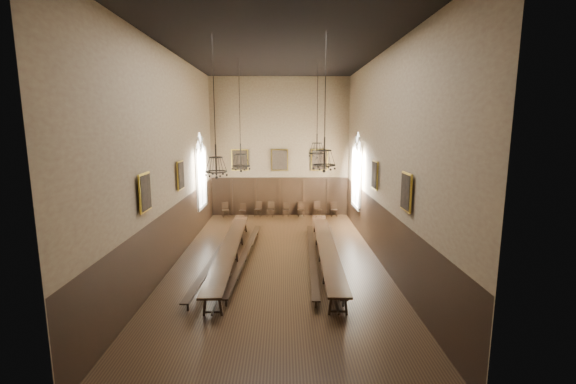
{
  "coord_description": "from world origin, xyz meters",
  "views": [
    {
      "loc": [
        0.25,
        -16.2,
        5.88
      ],
      "look_at": [
        0.46,
        1.5,
        2.85
      ],
      "focal_mm": 24.0,
      "sensor_mm": 36.0,
      "label": 1
    }
  ],
  "objects_px": {
    "chair_6": "(318,212)",
    "chandelier_front_right": "(324,156)",
    "chandelier_front_left": "(216,162)",
    "chair_2": "(258,212)",
    "table_right": "(326,253)",
    "chair_0": "(226,213)",
    "chair_4": "(286,212)",
    "bench_left_outer": "(218,257)",
    "chandelier_back_right": "(317,147)",
    "chair_5": "(301,212)",
    "chandelier_back_left": "(241,159)",
    "chair_7": "(334,212)",
    "bench_right_outer": "(334,257)",
    "chair_1": "(243,213)",
    "chair_3": "(271,212)",
    "table_left": "(231,253)",
    "bench_right_inner": "(312,256)",
    "bench_left_inner": "(245,256)"
  },
  "relations": [
    {
      "from": "chair_3",
      "to": "chair_5",
      "type": "relative_size",
      "value": 1.01
    },
    {
      "from": "chair_4",
      "to": "chair_6",
      "type": "distance_m",
      "value": 2.09
    },
    {
      "from": "bench_left_inner",
      "to": "chandelier_back_left",
      "type": "bearing_deg",
      "value": 99.03
    },
    {
      "from": "chair_4",
      "to": "chandelier_back_left",
      "type": "xyz_separation_m",
      "value": [
        -2.23,
        -6.09,
        4.02
      ]
    },
    {
      "from": "bench_right_outer",
      "to": "chandelier_front_left",
      "type": "relative_size",
      "value": 1.87
    },
    {
      "from": "chair_0",
      "to": "chair_2",
      "type": "xyz_separation_m",
      "value": [
        2.12,
        0.12,
        0.01
      ]
    },
    {
      "from": "table_right",
      "to": "chair_0",
      "type": "height_order",
      "value": "chair_0"
    },
    {
      "from": "chandelier_front_left",
      "to": "chair_2",
      "type": "bearing_deg",
      "value": 86.12
    },
    {
      "from": "table_right",
      "to": "chair_1",
      "type": "xyz_separation_m",
      "value": [
        -4.55,
        8.55,
        -0.15
      ]
    },
    {
      "from": "chandelier_front_left",
      "to": "chair_7",
      "type": "bearing_deg",
      "value": 62.23
    },
    {
      "from": "bench_right_outer",
      "to": "chandelier_back_left",
      "type": "height_order",
      "value": "chandelier_back_left"
    },
    {
      "from": "chair_0",
      "to": "chair_6",
      "type": "height_order",
      "value": "chair_6"
    },
    {
      "from": "chair_5",
      "to": "chandelier_front_left",
      "type": "xyz_separation_m",
      "value": [
        -3.57,
        -10.95,
        4.32
      ]
    },
    {
      "from": "bench_left_inner",
      "to": "chair_7",
      "type": "bearing_deg",
      "value": 59.58
    },
    {
      "from": "chair_7",
      "to": "chandelier_front_right",
      "type": "distance_m",
      "value": 12.32
    },
    {
      "from": "bench_left_inner",
      "to": "chair_0",
      "type": "height_order",
      "value": "chair_0"
    },
    {
      "from": "table_left",
      "to": "chair_7",
      "type": "bearing_deg",
      "value": 56.74
    },
    {
      "from": "bench_left_inner",
      "to": "chair_4",
      "type": "xyz_separation_m",
      "value": [
        1.84,
        8.58,
        0.01
      ]
    },
    {
      "from": "table_right",
      "to": "chair_3",
      "type": "distance_m",
      "value": 9.02
    },
    {
      "from": "table_left",
      "to": "chandelier_front_right",
      "type": "relative_size",
      "value": 2.34
    },
    {
      "from": "bench_right_inner",
      "to": "chandelier_back_right",
      "type": "relative_size",
      "value": 2.03
    },
    {
      "from": "table_right",
      "to": "chair_0",
      "type": "relative_size",
      "value": 11.36
    },
    {
      "from": "bench_left_outer",
      "to": "chair_5",
      "type": "relative_size",
      "value": 10.06
    },
    {
      "from": "chair_6",
      "to": "chandelier_front_right",
      "type": "height_order",
      "value": "chandelier_front_right"
    },
    {
      "from": "chair_3",
      "to": "chandelier_back_left",
      "type": "height_order",
      "value": "chandelier_back_left"
    },
    {
      "from": "chandelier_back_right",
      "to": "chandelier_front_left",
      "type": "height_order",
      "value": "same"
    },
    {
      "from": "table_right",
      "to": "chair_2",
      "type": "height_order",
      "value": "chair_2"
    },
    {
      "from": "bench_left_outer",
      "to": "chair_7",
      "type": "bearing_deg",
      "value": 54.41
    },
    {
      "from": "chair_1",
      "to": "chandelier_back_left",
      "type": "distance_m",
      "value": 7.25
    },
    {
      "from": "chair_3",
      "to": "chandelier_front_right",
      "type": "xyz_separation_m",
      "value": [
        2.29,
        -11.27,
        4.57
      ]
    },
    {
      "from": "bench_right_inner",
      "to": "chair_5",
      "type": "bearing_deg",
      "value": 90.59
    },
    {
      "from": "table_right",
      "to": "chandelier_back_right",
      "type": "height_order",
      "value": "chandelier_back_right"
    },
    {
      "from": "bench_left_outer",
      "to": "chandelier_front_left",
      "type": "height_order",
      "value": "chandelier_front_left"
    },
    {
      "from": "table_right",
      "to": "chair_0",
      "type": "bearing_deg",
      "value": 123.43
    },
    {
      "from": "chair_5",
      "to": "bench_left_outer",
      "type": "bearing_deg",
      "value": -117.02
    },
    {
      "from": "chair_3",
      "to": "chair_7",
      "type": "relative_size",
      "value": 1.03
    },
    {
      "from": "bench_right_outer",
      "to": "chandelier_front_left",
      "type": "bearing_deg",
      "value": -154.22
    },
    {
      "from": "bench_left_outer",
      "to": "chair_2",
      "type": "relative_size",
      "value": 9.93
    },
    {
      "from": "chair_4",
      "to": "chandelier_front_left",
      "type": "height_order",
      "value": "chandelier_front_left"
    },
    {
      "from": "bench_right_outer",
      "to": "chair_1",
      "type": "bearing_deg",
      "value": 119.63
    },
    {
      "from": "chair_1",
      "to": "chair_3",
      "type": "bearing_deg",
      "value": 8.54
    },
    {
      "from": "chair_3",
      "to": "chair_7",
      "type": "distance_m",
      "value": 4.19
    },
    {
      "from": "bench_right_inner",
      "to": "chair_5",
      "type": "xyz_separation_m",
      "value": [
        -0.09,
        8.69,
        0.02
      ]
    },
    {
      "from": "chair_0",
      "to": "chair_1",
      "type": "distance_m",
      "value": 1.11
    },
    {
      "from": "bench_left_outer",
      "to": "chair_6",
      "type": "relative_size",
      "value": 9.68
    },
    {
      "from": "bench_left_inner",
      "to": "chair_3",
      "type": "relative_size",
      "value": 9.56
    },
    {
      "from": "chair_2",
      "to": "chair_4",
      "type": "distance_m",
      "value": 1.84
    },
    {
      "from": "table_left",
      "to": "bench_right_inner",
      "type": "xyz_separation_m",
      "value": [
        3.55,
        -0.07,
        -0.15
      ]
    },
    {
      "from": "table_right",
      "to": "bench_right_inner",
      "type": "xyz_separation_m",
      "value": [
        -0.61,
        -0.06,
        -0.15
      ]
    },
    {
      "from": "chair_3",
      "to": "chair_7",
      "type": "bearing_deg",
      "value": 15.9
    }
  ]
}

